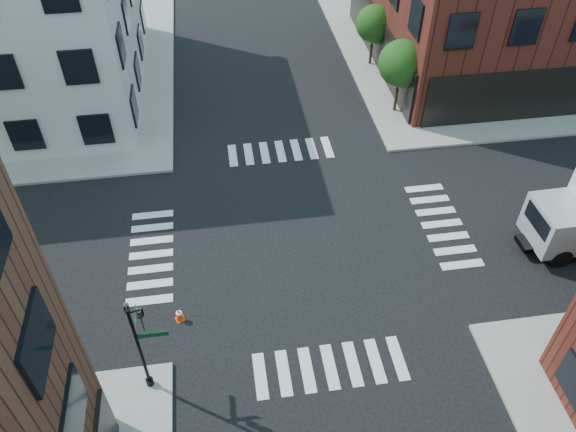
# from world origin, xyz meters

# --- Properties ---
(ground) EXTENTS (120.00, 120.00, 0.00)m
(ground) POSITION_xyz_m (0.00, 0.00, 0.00)
(ground) COLOR black
(ground) RESTS_ON ground
(sidewalk_ne) EXTENTS (30.00, 30.00, 0.15)m
(sidewalk_ne) POSITION_xyz_m (21.00, 21.00, 0.07)
(sidewalk_ne) COLOR gray
(sidewalk_ne) RESTS_ON ground
(tree_near) EXTENTS (2.69, 2.69, 4.49)m
(tree_near) POSITION_xyz_m (7.56, 9.98, 3.16)
(tree_near) COLOR black
(tree_near) RESTS_ON ground
(tree_far) EXTENTS (2.43, 2.43, 4.07)m
(tree_far) POSITION_xyz_m (7.56, 15.98, 2.87)
(tree_far) COLOR black
(tree_far) RESTS_ON ground
(signal_pole) EXTENTS (1.29, 1.24, 4.60)m
(signal_pole) POSITION_xyz_m (-6.72, -6.68, 2.86)
(signal_pole) COLOR black
(signal_pole) RESTS_ON ground
(traffic_cone) EXTENTS (0.46, 0.46, 0.66)m
(traffic_cone) POSITION_xyz_m (-5.70, -3.89, 0.32)
(traffic_cone) COLOR #F3430A
(traffic_cone) RESTS_ON ground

